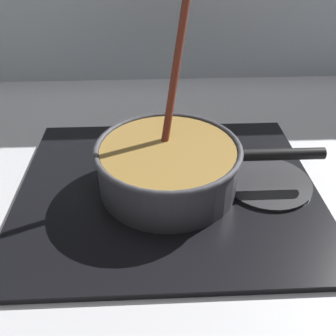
# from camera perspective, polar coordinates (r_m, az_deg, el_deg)

# --- Properties ---
(ground) EXTENTS (2.40, 1.60, 0.04)m
(ground) POSITION_cam_1_polar(r_m,az_deg,el_deg) (0.59, -11.18, -18.80)
(ground) COLOR #B7B7BC
(hob_plate) EXTENTS (0.56, 0.48, 0.01)m
(hob_plate) POSITION_cam_1_polar(r_m,az_deg,el_deg) (0.72, -0.00, -3.13)
(hob_plate) COLOR black
(hob_plate) RESTS_ON ground
(burner_ring) EXTENTS (0.20, 0.20, 0.01)m
(burner_ring) POSITION_cam_1_polar(r_m,az_deg,el_deg) (0.72, -0.00, -2.51)
(burner_ring) COLOR #592D0C
(burner_ring) RESTS_ON hob_plate
(spare_burner) EXTENTS (0.17, 0.17, 0.01)m
(spare_burner) POSITION_cam_1_polar(r_m,az_deg,el_deg) (0.75, 14.73, -2.06)
(spare_burner) COLOR #262628
(spare_burner) RESTS_ON hob_plate
(cooking_pan) EXTENTS (0.42, 0.27, 0.33)m
(cooking_pan) POSITION_cam_1_polar(r_m,az_deg,el_deg) (0.69, 0.12, 0.41)
(cooking_pan) COLOR #38383D
(cooking_pan) RESTS_ON hob_plate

